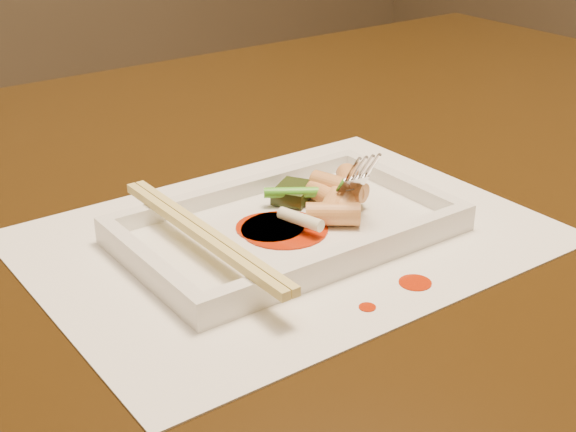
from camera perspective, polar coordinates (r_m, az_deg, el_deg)
table at (r=0.83m, az=0.62°, el=-3.12°), size 1.40×0.90×0.75m
placemat at (r=0.65m, az=-0.00°, el=-1.50°), size 0.40×0.30×0.00m
sauce_splatter_a at (r=0.59m, az=9.03°, el=-4.70°), size 0.02×0.02×0.00m
sauce_splatter_b at (r=0.55m, az=5.66°, el=-6.47°), size 0.01×0.01×0.00m
plate_base at (r=0.64m, az=0.00°, el=-1.13°), size 0.26×0.16×0.01m
plate_rim_far at (r=0.70m, az=-3.58°, el=1.88°), size 0.26×0.01×0.01m
plate_rim_near at (r=0.59m, az=4.24°, el=-2.76°), size 0.26×0.01×0.01m
plate_rim_left at (r=0.58m, az=-9.93°, el=-3.32°), size 0.01×0.14×0.01m
plate_rim_right at (r=0.71m, az=8.10°, el=2.28°), size 0.01×0.14×0.01m
veg_piece at (r=0.69m, az=0.41°, el=1.69°), size 0.05×0.04×0.01m
scallion_white at (r=0.63m, az=0.90°, el=-0.23°), size 0.02×0.04×0.01m
scallion_green at (r=0.67m, az=1.89°, el=1.71°), size 0.08×0.05×0.01m
chopstick_a at (r=0.60m, az=-6.40°, el=-1.32°), size 0.01×0.22×0.01m
chopstick_b at (r=0.60m, az=-5.74°, el=-1.12°), size 0.01×0.22×0.01m
fork at (r=0.67m, az=3.99°, el=7.02°), size 0.09×0.10×0.14m
sauce_blob_0 at (r=0.64m, az=-0.25°, el=-0.97°), size 0.07×0.07×0.00m
sauce_blob_1 at (r=0.64m, az=-1.29°, el=-0.81°), size 0.06×0.06×0.00m
rice_cake_0 at (r=0.66m, az=3.97°, el=0.86°), size 0.04×0.04×0.02m
rice_cake_1 at (r=0.66m, az=3.36°, el=1.04°), size 0.05×0.05×0.02m
rice_cake_2 at (r=0.68m, az=3.63°, el=2.13°), size 0.03×0.05×0.02m
rice_cake_3 at (r=0.67m, az=2.84°, el=1.37°), size 0.02×0.04×0.02m
rice_cake_4 at (r=0.64m, az=3.21°, el=0.15°), size 0.05×0.04×0.02m
rice_cake_5 at (r=0.68m, az=4.42°, el=2.33°), size 0.04×0.05×0.02m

